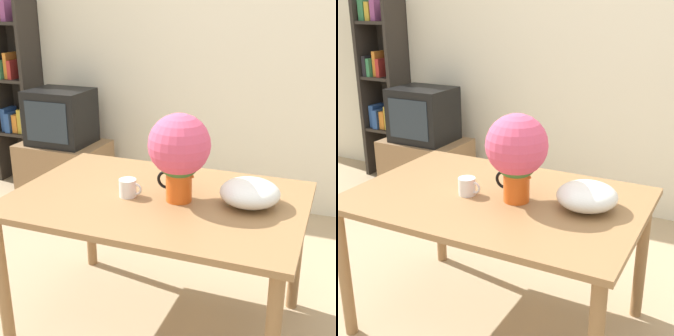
# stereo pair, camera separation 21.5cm
# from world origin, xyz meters

# --- Properties ---
(wall_back) EXTENTS (8.00, 0.05, 2.60)m
(wall_back) POSITION_xyz_m (0.00, 1.94, 1.30)
(wall_back) COLOR #EDE5CC
(wall_back) RESTS_ON ground_plane
(table) EXTENTS (1.38, 0.93, 0.73)m
(table) POSITION_xyz_m (-0.14, 0.21, 0.64)
(table) COLOR olive
(table) RESTS_ON ground_plane
(flower_vase) EXTENTS (0.29, 0.29, 0.41)m
(flower_vase) POSITION_xyz_m (-0.03, 0.20, 0.97)
(flower_vase) COLOR #E05619
(flower_vase) RESTS_ON table
(coffee_mug) EXTENTS (0.11, 0.08, 0.09)m
(coffee_mug) POSITION_xyz_m (-0.27, 0.16, 0.77)
(coffee_mug) COLOR white
(coffee_mug) RESTS_ON table
(white_bowl) EXTENTS (0.27, 0.27, 0.12)m
(white_bowl) POSITION_xyz_m (0.29, 0.26, 0.79)
(white_bowl) COLOR white
(white_bowl) RESTS_ON table
(tv_stand) EXTENTS (0.71, 0.49, 0.48)m
(tv_stand) POSITION_xyz_m (-1.56, 1.53, 0.24)
(tv_stand) COLOR #8E6B47
(tv_stand) RESTS_ON ground_plane
(tv_set) EXTENTS (0.49, 0.42, 0.45)m
(tv_set) POSITION_xyz_m (-1.56, 1.53, 0.71)
(tv_set) COLOR black
(tv_set) RESTS_ON tv_stand
(bookshelf) EXTENTS (0.39, 0.30, 1.68)m
(bookshelf) POSITION_xyz_m (-2.18, 1.78, 0.88)
(bookshelf) COLOR #2D2823
(bookshelf) RESTS_ON ground_plane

